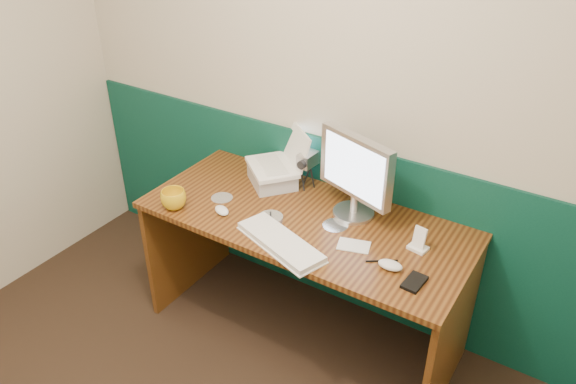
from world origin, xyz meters
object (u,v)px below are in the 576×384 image
Objects in this scene: laptop at (272,149)px; desk at (304,278)px; monitor at (356,176)px; keyboard at (281,243)px; camcorder at (308,173)px; mug at (174,199)px.

desk is at bearing 8.34° from laptop.
monitor is 0.47m from keyboard.
desk is at bearing -57.35° from camcorder.
monitor reaches higher than camcorder.
desk is 0.69m from laptop.
desk is at bearing -121.32° from monitor.
monitor is at bearing 87.13° from keyboard.
monitor is at bearing 28.76° from mug.
desk is 0.63m from monitor.
laptop is at bearing -157.28° from camcorder.
laptop is at bearing 59.36° from mug.
keyboard is (0.02, -0.25, 0.39)m from desk.
mug reaches higher than keyboard.
mug is 0.70× the size of camcorder.
laptop is 0.59m from keyboard.
laptop is at bearing -165.29° from monitor.
keyboard is (0.34, -0.44, -0.19)m from laptop.
mug is at bearing -155.27° from desk.
mug is at bearing -126.82° from camcorder.
desk is 5.60× the size of laptop.
laptop reaches higher than desk.
mug is at bearing -81.36° from laptop.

